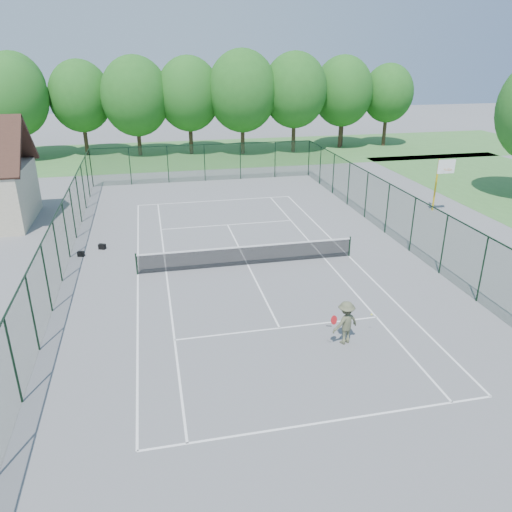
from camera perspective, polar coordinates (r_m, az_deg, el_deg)
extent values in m
plane|color=slate|center=(25.46, -0.96, -1.01)|extent=(140.00, 140.00, 0.00)
cube|color=#48833C|center=(54.05, -7.37, 11.54)|extent=(80.00, 16.00, 0.01)
cube|color=white|center=(36.52, -4.66, 6.31)|extent=(10.97, 0.08, 0.01)
cube|color=white|center=(15.67, 8.11, -18.25)|extent=(10.97, 0.08, 0.01)
cube|color=white|center=(31.34, -3.27, 3.58)|extent=(8.23, 0.08, 0.01)
cube|color=white|center=(19.91, 2.72, -8.23)|extent=(8.23, 0.08, 0.01)
cube|color=white|center=(26.98, 10.54, 0.00)|extent=(0.08, 23.77, 0.01)
cube|color=white|center=(25.07, -13.35, -2.04)|extent=(0.08, 23.77, 0.01)
cube|color=white|center=(26.51, 7.80, -0.24)|extent=(0.08, 23.77, 0.01)
cube|color=white|center=(25.06, -10.23, -1.79)|extent=(0.08, 23.77, 0.01)
cube|color=white|center=(25.46, -0.96, -1.00)|extent=(0.08, 12.80, 0.01)
cylinder|color=black|center=(24.85, -13.49, -0.90)|extent=(0.08, 0.08, 1.10)
cylinder|color=black|center=(26.79, 10.65, 1.08)|extent=(0.08, 0.08, 1.10)
cube|color=black|center=(25.27, -0.96, 0.03)|extent=(11.00, 0.02, 0.96)
cube|color=white|center=(25.08, -0.97, 1.08)|extent=(11.00, 0.05, 0.07)
cube|color=#18391E|center=(42.05, -5.89, 10.54)|extent=(18.00, 0.02, 3.00)
cube|color=#18391E|center=(27.98, 17.44, 3.42)|extent=(0.02, 36.00, 3.00)
cube|color=#18391E|center=(24.89, -21.75, 0.46)|extent=(0.02, 36.00, 3.00)
cube|color=black|center=(41.76, -5.98, 12.55)|extent=(18.00, 0.05, 0.05)
cube|color=black|center=(27.55, 17.80, 6.37)|extent=(0.05, 36.00, 0.05)
cube|color=black|center=(24.40, -22.25, 3.73)|extent=(0.05, 36.00, 0.05)
cylinder|color=#422C1E|center=(54.82, -25.30, 12.01)|extent=(0.40, 0.40, 4.20)
ellipsoid|color=#276D21|center=(54.39, -26.00, 16.02)|extent=(6.40, 6.40, 7.40)
cylinder|color=#422C1E|center=(53.70, -7.48, 13.74)|extent=(0.40, 0.40, 4.20)
ellipsoid|color=#276D21|center=(53.25, -7.70, 17.88)|extent=(6.40, 6.40, 7.40)
cylinder|color=#422C1E|center=(57.49, 9.64, 14.19)|extent=(0.40, 0.40, 4.20)
ellipsoid|color=#276D21|center=(57.07, 9.90, 18.06)|extent=(6.40, 6.40, 7.40)
cylinder|color=gold|center=(35.85, 19.86, 7.63)|extent=(0.12, 0.12, 3.50)
cube|color=gold|center=(35.13, 20.58, 9.94)|extent=(0.08, 0.90, 0.08)
cube|color=white|center=(34.79, 20.94, 9.53)|extent=(1.20, 0.05, 0.90)
torus|color=#C6560C|center=(34.63, 21.10, 9.19)|extent=(0.48, 0.48, 0.02)
cube|color=black|center=(28.03, -19.38, 0.23)|extent=(0.38, 0.28, 0.27)
cube|color=black|center=(28.68, -17.18, 1.03)|extent=(0.43, 0.36, 0.29)
imported|color=#565A3F|center=(18.87, 10.21, -7.49)|extent=(1.24, 0.95, 1.70)
sphere|color=#ECF626|center=(19.65, 13.08, -6.53)|extent=(0.07, 0.07, 0.07)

